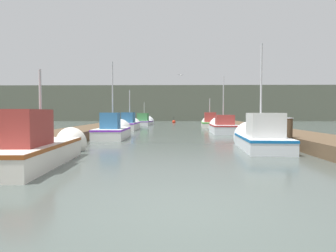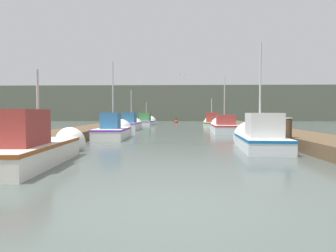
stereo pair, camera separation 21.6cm
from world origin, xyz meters
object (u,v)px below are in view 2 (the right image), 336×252
object	(u,v)px
mooring_piling_0	(252,128)
fishing_boat_6	(147,122)
fishing_boat_1	(258,137)
fishing_boat_4	(132,124)
channel_buoy	(176,122)
fishing_boat_2	(114,131)
fishing_boat_0	(41,147)
mooring_piling_1	(280,136)
seagull_lead	(182,75)
mooring_piling_2	(289,134)
fishing_boat_5	(211,122)
fishing_boat_3	(224,127)

from	to	relation	value
mooring_piling_0	fishing_boat_6	bearing A→B (deg)	115.25
fishing_boat_1	mooring_piling_0	xyz separation A→B (m)	(1.19, 5.91, 0.11)
fishing_boat_4	channel_buoy	world-z (taller)	fishing_boat_4
fishing_boat_2	fishing_boat_0	bearing A→B (deg)	-93.03
mooring_piling_1	seagull_lead	world-z (taller)	seagull_lead
mooring_piling_0	mooring_piling_2	xyz separation A→B (m)	(-0.05, -6.39, 0.10)
mooring_piling_0	seagull_lead	xyz separation A→B (m)	(-4.27, 11.26, 4.72)
fishing_boat_5	channel_buoy	bearing A→B (deg)	113.06
fishing_boat_1	mooring_piling_2	xyz separation A→B (m)	(1.13, -0.47, 0.20)
channel_buoy	fishing_boat_1	bearing A→B (deg)	-82.92
fishing_boat_1	fishing_boat_4	world-z (taller)	fishing_boat_1
fishing_boat_1	mooring_piling_2	distance (m)	1.25
fishing_boat_1	fishing_boat_2	xyz separation A→B (m)	(-7.44, 5.10, -0.04)
fishing_boat_2	mooring_piling_1	distance (m)	9.65
fishing_boat_4	fishing_boat_6	xyz separation A→B (m)	(0.32, 10.30, -0.11)
fishing_boat_3	fishing_boat_6	bearing A→B (deg)	118.63
fishing_boat_4	mooring_piling_0	size ratio (longest dim) A/B	4.42
mooring_piling_2	channel_buoy	distance (m)	31.43
fishing_boat_2	channel_buoy	xyz separation A→B (m)	(3.64, 25.46, -0.29)
fishing_boat_0	mooring_piling_0	world-z (taller)	fishing_boat_0
fishing_boat_3	fishing_boat_1	bearing A→B (deg)	-88.65
fishing_boat_1	fishing_boat_2	world-z (taller)	fishing_boat_2
seagull_lead	fishing_boat_3	bearing A→B (deg)	-69.59
fishing_boat_3	seagull_lead	distance (m)	9.29
fishing_boat_2	seagull_lead	bearing A→B (deg)	69.36
fishing_boat_3	channel_buoy	xyz separation A→B (m)	(-3.78, 20.68, -0.29)
fishing_boat_0	fishing_boat_3	bearing A→B (deg)	57.94
fishing_boat_2	fishing_boat_6	xyz separation A→B (m)	(0.01, 19.08, -0.04)
fishing_boat_0	fishing_boat_2	bearing A→B (deg)	85.01
fishing_boat_1	fishing_boat_6	size ratio (longest dim) A/B	1.07
fishing_boat_2	fishing_boat_6	world-z (taller)	fishing_boat_2
fishing_boat_4	fishing_boat_1	bearing A→B (deg)	-60.97
fishing_boat_0	channel_buoy	xyz separation A→B (m)	(3.99, 34.53, -0.35)
mooring_piling_2	fishing_boat_0	bearing A→B (deg)	-158.60
fishing_boat_5	fishing_boat_4	bearing A→B (deg)	-141.58
fishing_boat_0	fishing_boat_1	xyz separation A→B (m)	(7.79, 3.97, -0.02)
mooring_piling_1	mooring_piling_0	bearing A→B (deg)	90.08
fishing_boat_6	channel_buoy	world-z (taller)	fishing_boat_6
fishing_boat_1	fishing_boat_5	bearing A→B (deg)	93.38
seagull_lead	channel_buoy	bearing A→B (deg)	90.69
channel_buoy	seagull_lead	world-z (taller)	seagull_lead
fishing_boat_1	mooring_piling_1	world-z (taller)	fishing_boat_1
fishing_boat_1	fishing_boat_4	distance (m)	15.90
fishing_boat_0	mooring_piling_1	xyz separation A→B (m)	(8.98, 4.76, -0.01)
fishing_boat_5	mooring_piling_0	distance (m)	13.34
fishing_boat_3	fishing_boat_4	world-z (taller)	fishing_boat_3
fishing_boat_4	mooring_piling_2	xyz separation A→B (m)	(8.88, -14.35, 0.17)
mooring_piling_0	channel_buoy	size ratio (longest dim) A/B	1.15
fishing_boat_1	fishing_boat_5	world-z (taller)	fishing_boat_1
fishing_boat_2	mooring_piling_1	size ratio (longest dim) A/B	5.27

